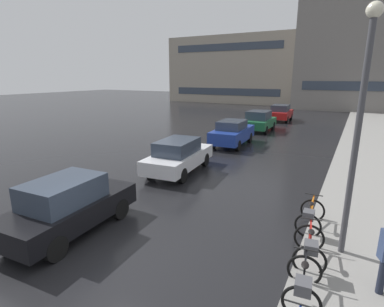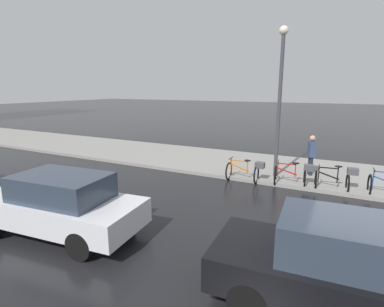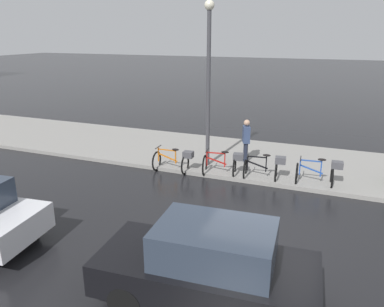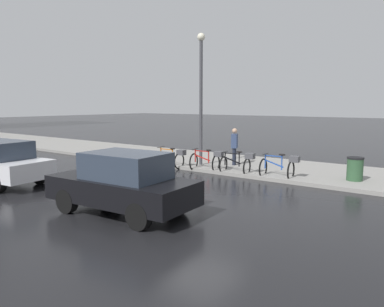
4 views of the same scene
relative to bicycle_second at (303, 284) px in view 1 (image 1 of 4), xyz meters
name	(u,v)px [view 1 (image 1 of 4)]	position (x,y,z in m)	size (l,w,h in m)	color
ground_plane	(117,268)	(-3.97, -0.85, -0.50)	(140.00, 140.00, 0.00)	black
bicycle_second	(303,284)	(0.00, 0.00, 0.00)	(0.83, 1.39, 0.97)	black
bicycle_third	(310,247)	(-0.09, 1.41, 0.00)	(0.90, 1.42, 0.95)	black
bicycle_farthest	(310,216)	(-0.32, 3.15, -0.02)	(0.75, 1.44, 0.92)	black
car_black	(68,205)	(-6.31, -0.19, 0.31)	(1.99, 4.06, 1.61)	black
car_white	(179,156)	(-6.50, 6.05, 0.29)	(2.18, 4.46, 1.55)	silver
car_blue	(232,133)	(-6.42, 12.50, 0.32)	(2.03, 4.40, 1.61)	navy
car_green	(259,121)	(-6.48, 18.44, 0.33)	(2.05, 4.00, 1.64)	#1E6038
car_red	(280,113)	(-6.28, 25.05, 0.31)	(2.07, 4.12, 1.59)	#AD1919
streetlamp	(360,116)	(0.56, 2.22, 2.99)	(0.33, 0.33, 5.80)	#424247
building_facade_main	(362,40)	(-0.27, 41.01, 8.34)	(14.69, 9.68, 17.67)	gray
building_facade_side	(234,70)	(-18.66, 43.85, 4.82)	(21.39, 7.43, 10.62)	#9E9384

